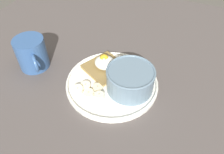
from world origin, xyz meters
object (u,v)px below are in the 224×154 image
object	(u,v)px
banana_slice_left	(86,86)
banana_slice_back	(89,93)
coffee_mug	(32,53)
toast_slice	(105,68)
oatmeal_bowl	(130,80)
poached_egg	(105,62)
banana_slice_inner	(78,90)
banana_slice_front	(99,96)
banana_slice_right	(98,87)

from	to	relation	value
banana_slice_left	banana_slice_back	distance (cm)	2.71
coffee_mug	banana_slice_left	bearing A→B (deg)	-7.51
toast_slice	banana_slice_back	distance (cm)	10.49
oatmeal_bowl	banana_slice_left	xyz separation A→B (cm)	(-10.97, -4.55, -2.53)
banana_slice_left	banana_slice_back	bearing A→B (deg)	-44.37
banana_slice_back	coffee_mug	xyz separation A→B (cm)	(-20.75, 4.37, 3.42)
poached_egg	banana_slice_inner	distance (cm)	11.41
banana_slice_inner	coffee_mug	size ratio (longest dim) A/B	0.30
banana_slice_front	toast_slice	bearing A→B (deg)	106.93
banana_slice_inner	coffee_mug	distance (cm)	18.61
coffee_mug	toast_slice	bearing A→B (deg)	16.50
toast_slice	banana_slice_left	distance (cm)	8.78
oatmeal_bowl	banana_slice_right	world-z (taller)	oatmeal_bowl
toast_slice	banana_slice_inner	bearing A→B (deg)	-104.94
banana_slice_inner	toast_slice	bearing A→B (deg)	75.06
oatmeal_bowl	banana_slice_back	size ratio (longest dim) A/B	3.15
banana_slice_inner	banana_slice_left	bearing A→B (deg)	64.21
poached_egg	banana_slice_front	world-z (taller)	poached_egg
oatmeal_bowl	banana_slice_left	distance (cm)	12.14
poached_egg	banana_slice_left	bearing A→B (deg)	-101.25
banana_slice_back	banana_slice_right	world-z (taller)	same
poached_egg	banana_slice_right	distance (cm)	8.27
toast_slice	coffee_mug	size ratio (longest dim) A/B	1.31
poached_egg	banana_slice_left	distance (cm)	9.12
banana_slice_left	coffee_mug	bearing A→B (deg)	172.49
oatmeal_bowl	banana_slice_right	distance (cm)	9.01
oatmeal_bowl	coffee_mug	world-z (taller)	coffee_mug
banana_slice_front	banana_slice_right	bearing A→B (deg)	123.95
coffee_mug	oatmeal_bowl	bearing A→B (deg)	3.98
banana_slice_inner	banana_slice_right	bearing A→B (deg)	35.92
banana_slice_left	banana_slice_back	size ratio (longest dim) A/B	0.88
banana_slice_front	banana_slice_right	size ratio (longest dim) A/B	0.99
toast_slice	banana_slice_front	xyz separation A→B (cm)	(3.16, -10.38, 0.13)
banana_slice_inner	coffee_mug	bearing A→B (deg)	165.22
toast_slice	banana_slice_inner	distance (cm)	11.17
oatmeal_bowl	banana_slice_front	bearing A→B (deg)	-133.36
banana_slice_front	banana_slice_back	size ratio (longest dim) A/B	0.92
oatmeal_bowl	banana_slice_front	size ratio (longest dim) A/B	3.41
poached_egg	banana_slice_back	world-z (taller)	poached_egg
banana_slice_front	banana_slice_back	xyz separation A→B (cm)	(-3.04, -0.10, -0.25)
banana_slice_front	banana_slice_left	xyz separation A→B (cm)	(-4.98, 1.79, -0.12)
toast_slice	banana_slice_back	xyz separation A→B (cm)	(0.12, -10.49, -0.13)
oatmeal_bowl	banana_slice_inner	distance (cm)	14.00
banana_slice_right	coffee_mug	bearing A→B (deg)	175.82
coffee_mug	banana_slice_inner	bearing A→B (deg)	-14.78
banana_slice_front	coffee_mug	distance (cm)	24.38
poached_egg	banana_slice_front	bearing A→B (deg)	-72.77
coffee_mug	banana_slice_right	bearing A→B (deg)	-4.18
banana_slice_left	coffee_mug	xyz separation A→B (cm)	(-18.81, 2.48, 3.29)
banana_slice_front	banana_slice_inner	bearing A→B (deg)	-176.11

